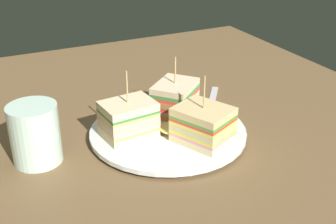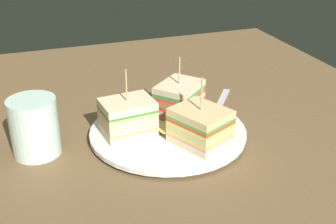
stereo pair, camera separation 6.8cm
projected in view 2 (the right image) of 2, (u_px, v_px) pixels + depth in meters
ground_plane at (168, 142)px, 70.09cm from camera, size 101.24×88.93×1.80cm
plate at (168, 132)px, 69.36cm from camera, size 24.19×24.19×1.26cm
sandwich_wedge_0 at (179, 99)px, 73.23cm from camera, size 9.41×9.61×9.69cm
sandwich_wedge_1 at (128, 117)px, 66.99cm from camera, size 6.48×8.25×10.30cm
sandwich_wedge_2 at (200, 126)px, 64.42cm from camera, size 9.70×9.08×10.23cm
chip_pile at (173, 128)px, 67.95cm from camera, size 6.86×6.85×1.73cm
spoon at (217, 108)px, 77.93cm from camera, size 11.48×9.18×1.00cm
drinking_glass at (35, 131)px, 63.76cm from camera, size 6.87×6.87×8.54cm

